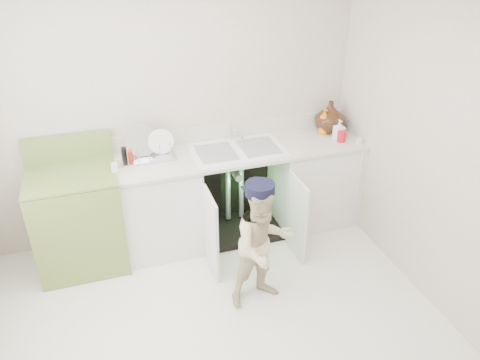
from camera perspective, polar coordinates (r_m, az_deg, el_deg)
ground at (r=3.78m, az=-2.76°, el=-17.78°), size 3.50×3.50×0.00m
room_shell at (r=2.99m, az=-3.32°, el=-1.20°), size 6.00×5.50×1.26m
counter_run at (r=4.52m, az=0.02°, el=-1.14°), size 2.44×1.02×1.21m
avocado_stove at (r=4.34m, az=-19.04°, el=-4.37°), size 0.74×0.65×1.14m
repair_worker at (r=3.68m, az=2.81°, el=-7.85°), size 0.57×0.87×1.09m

